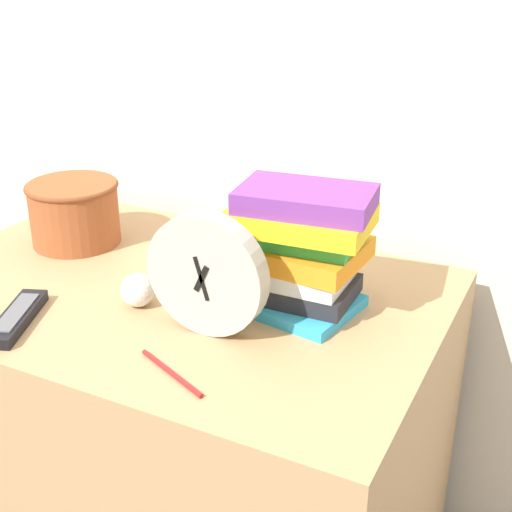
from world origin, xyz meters
TOP-DOWN VIEW (x-y plane):
  - wall_back at (0.00, 0.76)m, footprint 6.00×0.04m
  - desk at (0.00, 0.34)m, footprint 1.02×0.69m
  - desk_clock at (0.14, 0.24)m, footprint 0.22×0.04m
  - book_stack at (0.25, 0.40)m, footprint 0.26×0.22m
  - basket at (-0.31, 0.44)m, footprint 0.20×0.20m
  - tv_remote at (-0.17, 0.11)m, footprint 0.11×0.19m
  - crumpled_paper_ball at (-0.02, 0.26)m, footprint 0.06×0.06m
  - pen at (0.16, 0.10)m, footprint 0.15×0.07m

SIDE VIEW (x-z plane):
  - desk at x=0.00m, z-range 0.00..0.75m
  - pen at x=0.16m, z-range 0.75..0.76m
  - tv_remote at x=-0.17m, z-range 0.75..0.77m
  - crumpled_paper_ball at x=-0.02m, z-range 0.75..0.81m
  - basket at x=-0.31m, z-range 0.76..0.89m
  - desk_clock at x=0.14m, z-range 0.75..0.97m
  - book_stack at x=0.25m, z-range 0.75..0.98m
  - wall_back at x=0.00m, z-range 0.00..2.40m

